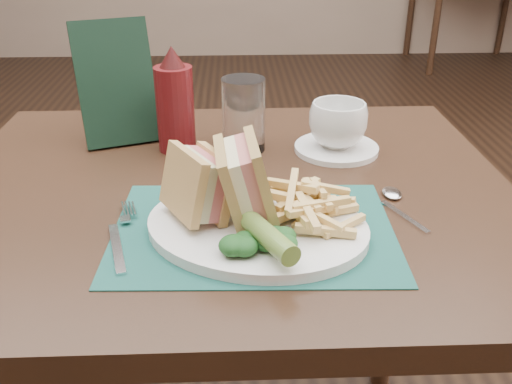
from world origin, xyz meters
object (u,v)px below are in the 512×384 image
table_main (232,364)px  drinking_glass (244,115)px  plate (257,227)px  sandwich_half_b (229,180)px  sandwich_half_a (184,187)px  ketchup_bottle (175,99)px  coffee_cup (338,125)px  check_presenter (116,83)px  table_bg_right (473,15)px  placemat (254,230)px  saucer (336,148)px

table_main → drinking_glass: drinking_glass is taller
plate → sandwich_half_b: 0.07m
table_main → sandwich_half_a: size_ratio=9.32×
table_main → ketchup_bottle: ketchup_bottle is taller
coffee_cup → check_presenter: (-0.39, 0.07, 0.06)m
table_bg_right → coffee_cup: coffee_cup is taller
table_bg_right → drinking_glass: (-1.84, -3.50, 0.44)m
plate → drinking_glass: bearing=110.5°
ketchup_bottle → table_bg_right: bearing=60.8°
drinking_glass → coffee_cup: bearing=-5.6°
check_presenter → placemat: bearing=-75.5°
saucer → coffee_cup: 0.05m
sandwich_half_a → placemat: bearing=-32.2°
table_bg_right → ketchup_bottle: 4.04m
table_bg_right → check_presenter: size_ratio=4.02×
coffee_cup → table_main: bearing=-146.0°
table_main → sandwich_half_a: sandwich_half_a is taller
table_bg_right → coffee_cup: 3.92m
table_main → saucer: size_ratio=6.00×
table_main → placemat: (0.04, -0.14, 0.38)m
table_main → plate: 0.41m
sandwich_half_a → check_presenter: bearing=82.9°
table_bg_right → drinking_glass: bearing=-117.7°
placemat → sandwich_half_b: (-0.03, 0.01, 0.07)m
table_main → plate: size_ratio=3.00×
table_main → check_presenter: (-0.20, 0.20, 0.48)m
placemat → plate: (0.00, -0.01, 0.01)m
drinking_glass → check_presenter: size_ratio=0.58×
plate → placemat: bearing=140.5°
sandwich_half_b → coffee_cup: 0.32m
table_main → ketchup_bottle: bearing=121.0°
placemat → table_main: bearing=104.0°
coffee_cup → drinking_glass: drinking_glass is taller
saucer → drinking_glass: 0.18m
placemat → coffee_cup: coffee_cup is taller
sandwich_half_b → sandwich_half_a: bearing=-177.0°
plate → sandwich_half_a: (-0.10, 0.01, 0.06)m
table_main → coffee_cup: bearing=34.0°
table_bg_right → sandwich_half_a: (-1.92, -3.79, 0.44)m
plate → table_bg_right: bearing=82.7°
plate → ketchup_bottle: size_ratio=1.61×
drinking_glass → ketchup_bottle: ketchup_bottle is taller
coffee_cup → table_bg_right: bearing=64.6°
plate → saucer: 0.32m
sandwich_half_a → coffee_cup: size_ratio=0.95×
check_presenter → ketchup_bottle: bearing=-45.0°
table_main → sandwich_half_b: 0.47m
table_main → placemat: placemat is taller
placemat → drinking_glass: drinking_glass is taller
table_main → saucer: (0.19, 0.13, 0.38)m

